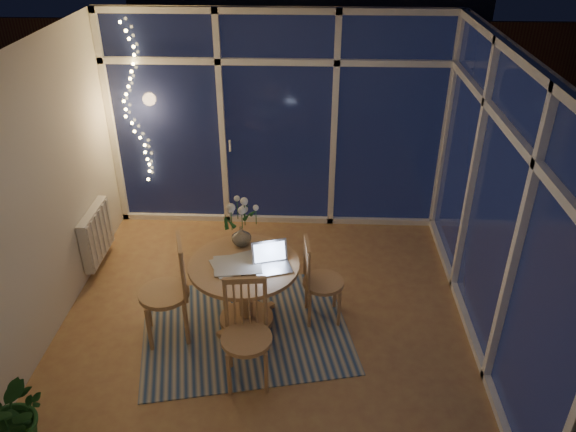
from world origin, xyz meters
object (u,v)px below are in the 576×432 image
object	(u,v)px
chair_right	(323,280)
potted_plant	(15,429)
laptop	(272,258)
chair_left	(164,291)
flower_vase	(241,235)
dining_table	(245,294)
chair_front	(246,337)

from	to	relation	value
chair_right	potted_plant	distance (m)	2.79
chair_right	laptop	size ratio (longest dim) A/B	2.74
chair_left	flower_vase	size ratio (longest dim) A/B	4.97
chair_left	chair_right	distance (m)	1.48
dining_table	chair_left	size ratio (longest dim) A/B	0.98
chair_front	dining_table	bearing A→B (deg)	91.18
chair_front	laptop	xyz separation A→B (m)	(0.17, 0.66, 0.33)
potted_plant	chair_right	bearing A→B (deg)	38.62
dining_table	flower_vase	xyz separation A→B (m)	(-0.05, 0.31, 0.45)
dining_table	flower_vase	bearing A→B (deg)	99.91
chair_right	chair_front	bearing A→B (deg)	136.41
chair_right	potted_plant	world-z (taller)	chair_right
chair_left	flower_vase	bearing A→B (deg)	112.55
chair_left	chair_right	xyz separation A→B (m)	(1.45, 0.32, -0.08)
dining_table	chair_left	distance (m)	0.76
dining_table	flower_vase	size ratio (longest dim) A/B	4.86
chair_right	flower_vase	distance (m)	0.89
laptop	potted_plant	size ratio (longest dim) A/B	0.43
chair_front	flower_vase	world-z (taller)	chair_front
chair_right	flower_vase	xyz separation A→B (m)	(-0.79, 0.20, 0.35)
potted_plant	laptop	bearing A→B (deg)	42.26
chair_right	potted_plant	size ratio (longest dim) A/B	1.18
chair_front	flower_vase	bearing A→B (deg)	92.00
dining_table	chair_left	xyz separation A→B (m)	(-0.71, -0.21, 0.17)
dining_table	laptop	world-z (taller)	laptop
flower_vase	potted_plant	xyz separation A→B (m)	(-1.39, -1.95, -0.42)
flower_vase	potted_plant	distance (m)	2.43
flower_vase	potted_plant	bearing A→B (deg)	-125.56
chair_left	dining_table	bearing A→B (deg)	90.52
chair_left	laptop	world-z (taller)	chair_left
chair_left	potted_plant	bearing A→B (deg)	-43.44
flower_vase	potted_plant	world-z (taller)	flower_vase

